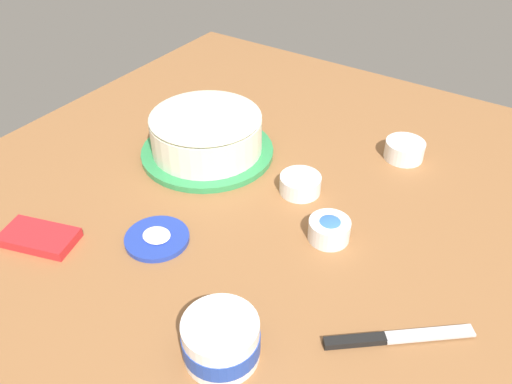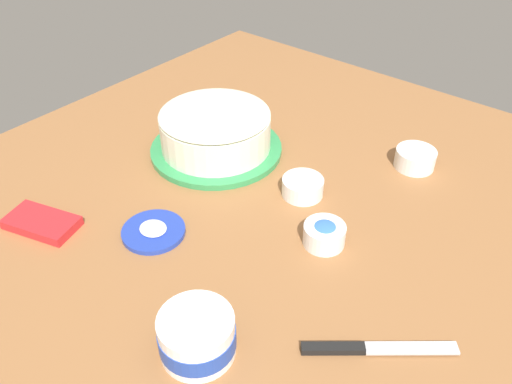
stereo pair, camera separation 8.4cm
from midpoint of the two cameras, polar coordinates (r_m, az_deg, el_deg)
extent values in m
plane|color=#936038|center=(0.98, 1.09, -5.34)|extent=(1.54, 1.54, 0.00)
cylinder|color=#339351|center=(1.22, -7.28, 4.36)|extent=(0.30, 0.30, 0.01)
cylinder|color=brown|center=(1.20, -7.43, 5.98)|extent=(0.23, 0.23, 0.07)
cylinder|color=white|center=(1.20, -7.45, 6.19)|extent=(0.25, 0.25, 0.08)
ellipsoid|color=white|center=(1.17, -7.62, 8.09)|extent=(0.25, 0.25, 0.03)
cylinder|color=white|center=(0.79, -6.98, -15.81)|extent=(0.11, 0.11, 0.07)
cylinder|color=#2347B2|center=(0.80, -6.96, -15.97)|extent=(0.12, 0.12, 0.03)
cylinder|color=white|center=(0.77, -7.16, -14.47)|extent=(0.10, 0.10, 0.01)
cylinder|color=#233DAD|center=(1.01, -13.11, -5.04)|extent=(0.12, 0.12, 0.01)
ellipsoid|color=white|center=(1.00, -13.18, -4.70)|extent=(0.05, 0.05, 0.01)
cube|color=silver|center=(0.86, 15.72, -14.82)|extent=(0.12, 0.11, 0.00)
cube|color=black|center=(0.83, 7.79, -15.91)|extent=(0.08, 0.07, 0.01)
cylinder|color=white|center=(1.23, 14.02, 4.43)|extent=(0.09, 0.09, 0.04)
cylinder|color=pink|center=(1.23, 14.03, 4.51)|extent=(0.07, 0.07, 0.01)
ellipsoid|color=pink|center=(1.22, 14.08, 4.78)|extent=(0.06, 0.06, 0.02)
cylinder|color=white|center=(1.09, 2.66, 0.80)|extent=(0.09, 0.09, 0.04)
cylinder|color=orange|center=(1.09, 2.66, 0.84)|extent=(0.07, 0.07, 0.01)
ellipsoid|color=orange|center=(1.08, 2.67, 1.14)|extent=(0.06, 0.06, 0.02)
cylinder|color=white|center=(0.98, 5.56, -4.22)|extent=(0.08, 0.08, 0.04)
cylinder|color=blue|center=(0.97, 5.59, -3.90)|extent=(0.07, 0.07, 0.01)
ellipsoid|color=blue|center=(0.97, 5.61, -3.59)|extent=(0.05, 0.05, 0.02)
cube|color=red|center=(1.07, -24.69, -4.59)|extent=(0.15, 0.11, 0.02)
camera|label=1|loc=(0.04, -92.31, -1.78)|focal=36.67mm
camera|label=2|loc=(0.04, 87.69, 1.78)|focal=36.67mm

